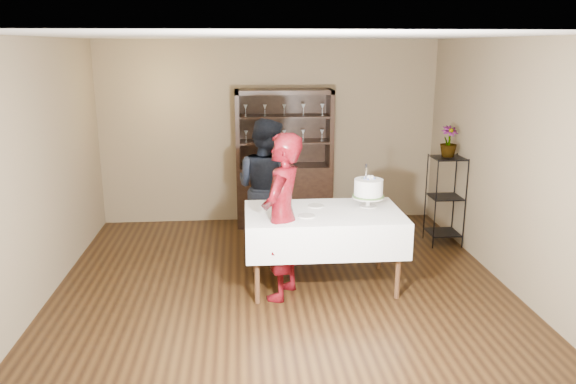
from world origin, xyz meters
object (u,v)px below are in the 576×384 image
at_px(china_hutch, 284,181).
at_px(plant_etagere, 445,197).
at_px(woman, 282,217).
at_px(cake, 368,189).
at_px(potted_plant, 449,141).
at_px(man, 266,188).
at_px(cake_table, 323,229).

xyz_separation_m(china_hutch, plant_etagere, (2.08, -1.05, -0.01)).
bearing_deg(woman, cake, 136.34).
relative_size(woman, potted_plant, 4.36).
bearing_deg(man, china_hutch, -65.22).
relative_size(plant_etagere, man, 0.69).
relative_size(cake_table, man, 0.98).
height_order(plant_etagere, potted_plant, potted_plant).
height_order(cake_table, man, man).
bearing_deg(plant_etagere, cake_table, -146.28).
relative_size(china_hutch, potted_plant, 4.94).
xyz_separation_m(cake_table, man, (-0.58, 1.03, 0.22)).
xyz_separation_m(man, potted_plant, (2.41, 0.23, 0.51)).
bearing_deg(potted_plant, cake_table, -145.43).
bearing_deg(man, woman, 134.22).
bearing_deg(cake, china_hutch, 110.23).
bearing_deg(plant_etagere, potted_plant, 80.01).
bearing_deg(cake, cake_table, -163.92).
relative_size(china_hutch, man, 1.14).
height_order(plant_etagere, cake_table, plant_etagere).
height_order(china_hutch, man, china_hutch).
height_order(china_hutch, potted_plant, china_hutch).
bearing_deg(cake, plant_etagere, 39.38).
xyz_separation_m(plant_etagere, man, (-2.40, -0.19, 0.22)).
height_order(woman, man, woman).
distance_m(plant_etagere, cake, 1.73).
distance_m(china_hutch, man, 1.30).
distance_m(cake_table, cake, 0.68).
xyz_separation_m(china_hutch, man, (-0.32, -1.24, 0.21)).
relative_size(china_hutch, cake, 4.04).
bearing_deg(man, plant_etagere, -136.06).
xyz_separation_m(plant_etagere, potted_plant, (0.01, 0.05, 0.74)).
distance_m(china_hutch, potted_plant, 2.43).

